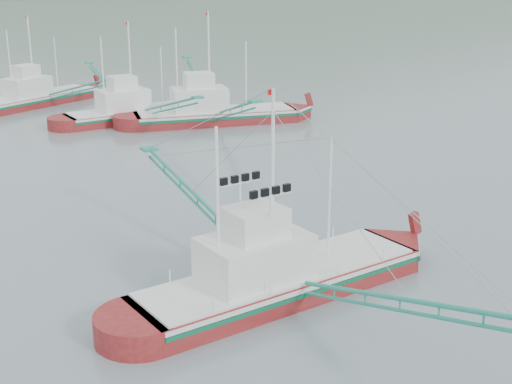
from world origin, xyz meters
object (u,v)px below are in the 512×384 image
main_boat (277,264)px  bg_boat_far (135,106)px  bg_boat_right (213,103)px  bg_boat_extra (37,85)px

main_boat → bg_boat_far: main_boat is taller
main_boat → bg_boat_right: bg_boat_right is taller
main_boat → bg_boat_far: bearing=73.3°
main_boat → bg_boat_extra: 51.78m
main_boat → bg_boat_far: size_ratio=1.02×
main_boat → bg_boat_extra: bearing=82.8°
bg_boat_extra → main_boat: bearing=-118.1°
bg_boat_far → bg_boat_right: bg_boat_right is taller
bg_boat_right → bg_boat_extra: bg_boat_right is taller
bg_boat_right → bg_boat_extra: 21.28m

